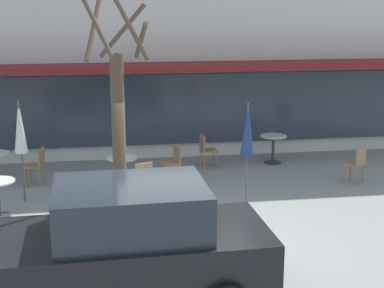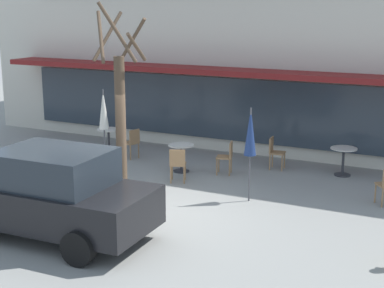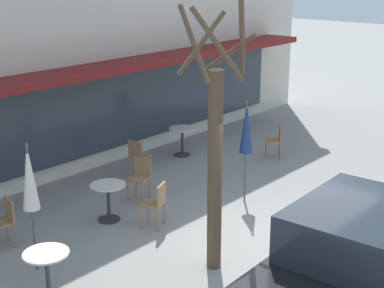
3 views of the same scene
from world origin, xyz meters
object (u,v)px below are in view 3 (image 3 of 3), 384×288
(cafe_table_by_tree, at_px, (182,137))
(street_tree, at_px, (215,152))
(cafe_chair_1, at_px, (138,155))
(cafe_chair_3, at_px, (156,202))
(patio_umbrella_cream_folded, at_px, (29,178))
(cafe_table_near_wall, at_px, (108,196))
(patio_umbrella_green_folded, at_px, (246,128))
(parked_sedan, at_px, (354,267))
(cafe_chair_0, at_px, (140,175))
(cafe_chair_4, at_px, (5,219))
(cafe_chair_2, at_px, (276,138))
(cafe_table_streetside, at_px, (47,267))

(cafe_table_by_tree, bearing_deg, street_tree, -133.67)
(cafe_chair_1, distance_m, cafe_chair_3, 2.94)
(patio_umbrella_cream_folded, distance_m, street_tree, 2.99)
(cafe_table_near_wall, height_order, cafe_chair_1, cafe_chair_1)
(patio_umbrella_cream_folded, bearing_deg, patio_umbrella_green_folded, -11.12)
(parked_sedan, bearing_deg, cafe_table_by_tree, 58.49)
(cafe_chair_1, distance_m, street_tree, 4.97)
(cafe_chair_0, distance_m, cafe_chair_4, 3.17)
(cafe_table_near_wall, xyz_separation_m, street_tree, (-0.11, -2.74, 1.52))
(cafe_table_near_wall, distance_m, street_tree, 3.14)
(cafe_chair_0, relative_size, parked_sedan, 0.21)
(cafe_table_by_tree, distance_m, parked_sedan, 8.01)
(cafe_chair_2, bearing_deg, cafe_chair_3, -173.85)
(cafe_chair_0, relative_size, street_tree, 0.20)
(cafe_table_near_wall, xyz_separation_m, cafe_chair_4, (-1.94, 0.59, 0.01))
(cafe_table_by_tree, bearing_deg, cafe_chair_4, -170.36)
(cafe_chair_2, bearing_deg, cafe_chair_4, 172.53)
(patio_umbrella_cream_folded, relative_size, parked_sedan, 0.52)
(cafe_table_streetside, distance_m, cafe_chair_3, 2.93)
(cafe_chair_4, distance_m, street_tree, 4.09)
(patio_umbrella_green_folded, height_order, cafe_chair_3, patio_umbrella_green_folded)
(patio_umbrella_cream_folded, height_order, cafe_chair_2, patio_umbrella_cream_folded)
(patio_umbrella_green_folded, height_order, parked_sedan, patio_umbrella_green_folded)
(patio_umbrella_green_folded, relative_size, cafe_chair_3, 2.47)
(cafe_table_streetside, xyz_separation_m, cafe_chair_1, (4.70, 2.81, 0.01))
(cafe_chair_2, xyz_separation_m, parked_sedan, (-5.63, -4.83, 0.35))
(cafe_chair_0, distance_m, cafe_chair_1, 1.45)
(cafe_table_streetside, xyz_separation_m, patio_umbrella_cream_folded, (0.39, 0.86, 1.11))
(cafe_chair_2, distance_m, parked_sedan, 7.43)
(cafe_table_by_tree, relative_size, patio_umbrella_cream_folded, 0.35)
(cafe_table_streetside, xyz_separation_m, cafe_chair_0, (3.72, 1.75, 0.01))
(cafe_table_streetside, bearing_deg, cafe_chair_1, 30.88)
(cafe_table_near_wall, bearing_deg, patio_umbrella_cream_folded, -165.19)
(parked_sedan, bearing_deg, cafe_chair_1, 70.48)
(cafe_table_by_tree, height_order, cafe_chair_3, cafe_chair_3)
(cafe_chair_4, relative_size, street_tree, 0.20)
(cafe_table_streetside, xyz_separation_m, cafe_chair_2, (7.99, 1.03, 0.01))
(cafe_table_by_tree, height_order, cafe_chair_0, cafe_chair_0)
(cafe_chair_2, height_order, cafe_chair_3, same)
(cafe_chair_2, xyz_separation_m, cafe_chair_3, (-5.09, -0.55, 0.00))
(parked_sedan, bearing_deg, cafe_table_near_wall, 88.38)
(cafe_chair_2, distance_m, cafe_chair_4, 7.49)
(parked_sedan, bearing_deg, street_tree, 89.21)
(cafe_table_streetside, height_order, cafe_chair_3, cafe_chair_3)
(cafe_table_near_wall, bearing_deg, cafe_chair_1, 32.36)
(cafe_table_by_tree, relative_size, cafe_chair_1, 0.85)
(cafe_chair_3, bearing_deg, cafe_chair_0, 56.83)
(cafe_table_by_tree, xyz_separation_m, street_tree, (-4.15, -4.34, 1.52))
(cafe_chair_4, relative_size, parked_sedan, 0.21)
(cafe_table_streetside, height_order, street_tree, street_tree)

